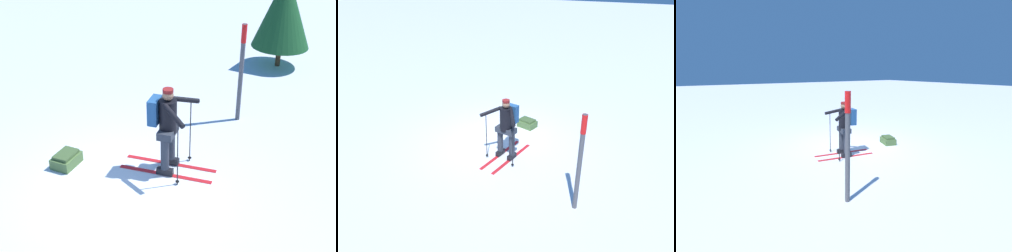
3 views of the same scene
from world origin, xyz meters
TOP-DOWN VIEW (x-y plane):
  - ground_plane at (0.00, 0.00)m, footprint 80.00×80.00m
  - skier at (-0.61, -0.58)m, footprint 1.79×1.06m
  - dropped_backpack at (1.25, -0.48)m, footprint 0.52×0.62m
  - trail_marker at (-1.92, -2.69)m, footprint 0.11×0.11m
  - pine_tree at (-3.05, -6.05)m, footprint 1.55×1.55m

SIDE VIEW (x-z plane):
  - ground_plane at x=0.00m, z-range 0.00..0.00m
  - dropped_backpack at x=1.25m, z-range -0.01..0.25m
  - skier at x=-0.61m, z-range 0.12..1.74m
  - trail_marker at x=-1.92m, z-range 0.17..2.31m
  - pine_tree at x=-3.05m, z-range 0.28..2.87m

